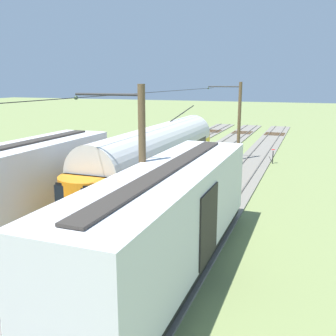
{
  "coord_description": "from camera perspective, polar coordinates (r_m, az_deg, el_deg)",
  "views": [
    {
      "loc": [
        -8.83,
        21.11,
        6.97
      ],
      "look_at": [
        -0.96,
        0.21,
        1.87
      ],
      "focal_mm": 41.15,
      "sensor_mm": 36.0,
      "label": 1
    }
  ],
  "objects": [
    {
      "name": "catenary_pole_mid_near",
      "position": [
        14.87,
        -4.12,
        -0.29
      ],
      "size": [
        3.05,
        0.28,
        6.84
      ],
      "color": "brown",
      "rests_on": "ground"
    },
    {
      "name": "track_streetcar_siding",
      "position": [
        22.97,
        8.22,
        -4.79
      ],
      "size": [
        2.8,
        80.0,
        0.18
      ],
      "color": "slate",
      "rests_on": "ground"
    },
    {
      "name": "ground_plane",
      "position": [
        23.92,
        -1.98,
        -4.09
      ],
      "size": [
        220.0,
        220.0,
        0.0
      ],
      "primitive_type": "plane",
      "color": "olive"
    },
    {
      "name": "track_third_siding",
      "position": [
        26.04,
        -10.4,
        -2.76
      ],
      "size": [
        2.8,
        80.0,
        0.18
      ],
      "color": "slate",
      "rests_on": "ground"
    },
    {
      "name": "boxcar_far_siding",
      "position": [
        19.81,
        -21.62,
        -2.1
      ],
      "size": [
        2.96,
        12.62,
        3.85
      ],
      "color": "silver",
      "rests_on": "ground"
    },
    {
      "name": "vintage_streetcar",
      "position": [
        23.73,
        -1.65,
        1.42
      ],
      "size": [
        2.65,
        18.17,
        4.9
      ],
      "color": "orange",
      "rests_on": "ground"
    },
    {
      "name": "boxcar_adjacent",
      "position": [
        13.92,
        0.15,
        -7.33
      ],
      "size": [
        2.96,
        13.18,
        3.85
      ],
      "color": "silver",
      "rests_on": "ground"
    },
    {
      "name": "catenary_pole_foreground",
      "position": [
        34.18,
        10.35,
        6.98
      ],
      "size": [
        3.05,
        0.28,
        6.84
      ],
      "color": "brown",
      "rests_on": "ground"
    },
    {
      "name": "switch_stand",
      "position": [
        34.04,
        15.25,
        1.79
      ],
      "size": [
        0.5,
        0.3,
        1.24
      ],
      "color": "black",
      "rests_on": "ground"
    },
    {
      "name": "spare_tie_stack",
      "position": [
        33.54,
        -8.49,
        1.19
      ],
      "size": [
        2.4,
        2.4,
        0.54
      ],
      "color": "#47331E",
      "rests_on": "ground"
    },
    {
      "name": "track_adjacent_siding",
      "position": [
        24.18,
        -1.69,
        -3.76
      ],
      "size": [
        2.8,
        80.0,
        0.18
      ],
      "color": "slate",
      "rests_on": "ground"
    },
    {
      "name": "overhead_wire_run",
      "position": [
        16.48,
        -11.75,
        10.27
      ],
      "size": [
        2.85,
        44.65,
        0.18
      ],
      "color": "black",
      "rests_on": "ground"
    }
  ]
}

